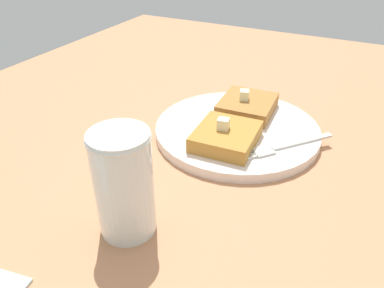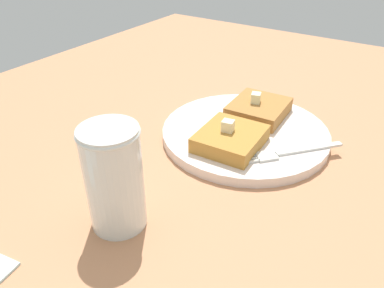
% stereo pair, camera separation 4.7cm
% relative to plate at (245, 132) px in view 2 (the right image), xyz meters
% --- Properties ---
extents(table_surface, '(1.29, 1.29, 0.03)m').
position_rel_plate_xyz_m(table_surface, '(-0.05, -0.09, -0.02)').
color(table_surface, '#B97C55').
rests_on(table_surface, ground).
extents(plate, '(0.25, 0.25, 0.01)m').
position_rel_plate_xyz_m(plate, '(0.00, 0.00, 0.00)').
color(plate, silver).
rests_on(plate, table_surface).
extents(toast_slice_left, '(0.10, 0.09, 0.02)m').
position_rel_plate_xyz_m(toast_slice_left, '(-0.05, -0.00, 0.02)').
color(toast_slice_left, '#B17A31').
rests_on(toast_slice_left, plate).
extents(toast_slice_middle, '(0.10, 0.09, 0.02)m').
position_rel_plate_xyz_m(toast_slice_middle, '(0.05, 0.00, 0.02)').
color(toast_slice_middle, '#A97137').
rests_on(toast_slice_middle, plate).
extents(butter_pat_primary, '(0.02, 0.02, 0.02)m').
position_rel_plate_xyz_m(butter_pat_primary, '(-0.06, 0.00, 0.04)').
color(butter_pat_primary, beige).
rests_on(butter_pat_primary, toast_slice_left).
extents(butter_pat_secondary, '(0.02, 0.02, 0.02)m').
position_rel_plate_xyz_m(butter_pat_secondary, '(0.05, 0.01, 0.04)').
color(butter_pat_secondary, beige).
rests_on(butter_pat_secondary, toast_slice_middle).
extents(fork, '(0.13, 0.12, 0.00)m').
position_rel_plate_xyz_m(fork, '(-0.03, -0.07, 0.01)').
color(fork, silver).
rests_on(fork, plate).
extents(syrup_jar, '(0.06, 0.06, 0.12)m').
position_rel_plate_xyz_m(syrup_jar, '(-0.24, 0.03, 0.05)').
color(syrup_jar, '#351205').
rests_on(syrup_jar, table_surface).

